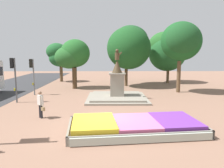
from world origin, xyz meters
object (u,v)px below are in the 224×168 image
(traffic_light_mid_block, at_px, (14,72))
(traffic_light_far_corner, at_px, (32,70))
(statue_monument, at_px, (117,91))
(pedestrian_with_handbag, at_px, (41,103))
(flower_planter, at_px, (134,126))

(traffic_light_mid_block, relative_size, traffic_light_far_corner, 1.05)
(statue_monument, distance_m, traffic_light_mid_block, 8.38)
(statue_monument, xyz_separation_m, pedestrian_with_handbag, (-4.76, -5.53, 0.24))
(flower_planter, height_order, traffic_light_mid_block, traffic_light_mid_block)
(traffic_light_far_corner, bearing_deg, traffic_light_mid_block, -95.77)
(flower_planter, distance_m, traffic_light_mid_block, 11.12)
(statue_monument, bearing_deg, pedestrian_with_handbag, -130.70)
(statue_monument, height_order, traffic_light_mid_block, statue_monument)
(flower_planter, relative_size, traffic_light_far_corner, 2.05)
(flower_planter, xyz_separation_m, statue_monument, (-0.59, 7.85, 0.41))
(flower_planter, bearing_deg, traffic_light_far_corner, 130.64)
(flower_planter, height_order, traffic_light_far_corner, traffic_light_far_corner)
(statue_monument, bearing_deg, traffic_light_mid_block, -171.12)
(pedestrian_with_handbag, bearing_deg, traffic_light_mid_block, 128.02)
(traffic_light_far_corner, bearing_deg, pedestrian_with_handbag, -67.89)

